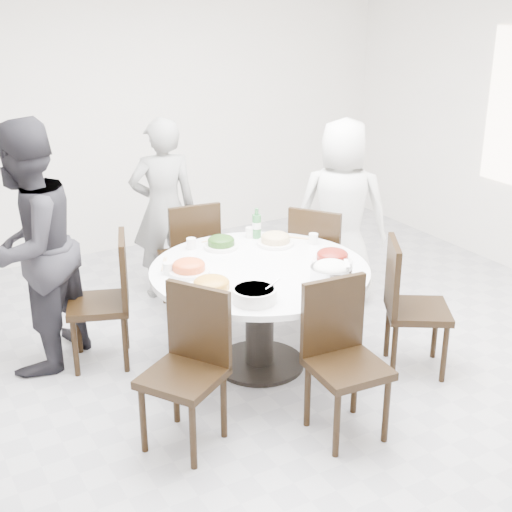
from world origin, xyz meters
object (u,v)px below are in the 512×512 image
chair_nw (98,302)px  dining_table (260,318)px  chair_se (418,308)px  soup_bowl (254,295)px  diner_right (342,212)px  diner_left (29,249)px  chair_s (348,364)px  diner_middle (164,209)px  chair_n (189,255)px  chair_ne (321,261)px  beverage_bottle (257,223)px  rice_bowl (331,275)px  chair_sw (182,374)px

chair_nw → dining_table: bearing=77.8°
chair_se → soup_bowl: size_ratio=3.44×
diner_right → diner_left: (-2.51, 0.15, 0.10)m
chair_s → diner_middle: bearing=97.0°
chair_n → chair_nw: size_ratio=1.00×
chair_ne → chair_se: size_ratio=1.00×
chair_nw → chair_s: (0.99, -1.58, 0.00)m
chair_ne → soup_bowl: chair_ne is taller
chair_nw → beverage_bottle: bearing=107.0°
chair_se → diner_left: (-2.27, 1.39, 0.41)m
chair_n → diner_left: bearing=20.3°
diner_middle → rice_bowl: 1.98m
dining_table → chair_sw: bearing=-145.4°
chair_ne → diner_left: size_ratio=0.54×
soup_bowl → beverage_bottle: beverage_bottle is taller
chair_sw → soup_bowl: (0.55, 0.14, 0.32)m
chair_nw → diner_right: diner_right is taller
chair_sw → chair_s: size_ratio=1.00×
dining_table → beverage_bottle: beverage_bottle is taller
chair_n → diner_left: 1.42m
chair_s → dining_table: bearing=96.6°
chair_se → beverage_bottle: size_ratio=4.07×
chair_nw → chair_s: size_ratio=1.00×
chair_se → soup_bowl: bearing=116.3°
chair_s → diner_middle: 2.48m
dining_table → diner_middle: 1.54m
beverage_bottle → chair_n: bearing=117.5°
dining_table → diner_right: size_ratio=0.96×
chair_sw → rice_bowl: bearing=63.9°
rice_bowl → beverage_bottle: 1.00m
chair_ne → chair_se: 1.06m
diner_right → chair_n: bearing=16.5°
chair_ne → chair_sw: 2.00m
chair_ne → rice_bowl: (-0.58, -0.93, 0.33)m
beverage_bottle → diner_left: bearing=170.8°
diner_right → diner_middle: 1.49m
chair_s → chair_n: bearing=96.0°
chair_nw → rice_bowl: 1.65m
diner_left → soup_bowl: size_ratio=6.38×
diner_right → diner_middle: size_ratio=1.01×
chair_sw → rice_bowl: 1.17m
chair_nw → diner_left: diner_left is taller
chair_se → diner_middle: bearing=58.2°
diner_right → diner_left: 2.51m
dining_table → chair_n: (-0.02, 1.12, 0.10)m
diner_left → rice_bowl: diner_left is taller
chair_se → diner_middle: size_ratio=0.61×
dining_table → diner_left: size_ratio=0.85×
chair_nw → soup_bowl: (0.66, -1.06, 0.32)m
diner_middle → beverage_bottle: bearing=121.9°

